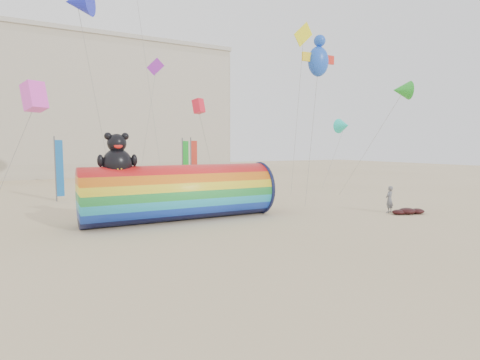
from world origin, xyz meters
name	(u,v)px	position (x,y,z in m)	size (l,w,h in m)	color
ground	(245,225)	(0.00, 0.00, 0.00)	(160.00, 160.00, 0.00)	#CCB58C
hotel_building	(25,106)	(-12.00, 45.95, 10.31)	(60.40, 15.40, 20.60)	#B7AD99
windsock_assembly	(180,191)	(-2.62, 3.25, 1.73)	(11.32, 3.45, 5.22)	red
kite_handler	(389,199)	(10.47, -0.84, 0.88)	(0.65, 0.42, 1.77)	slate
fabric_bundle	(409,211)	(11.22, -1.77, 0.17)	(2.62, 1.35, 0.41)	#3C0B0A
festival_banners	(150,166)	(-1.54, 14.75, 2.64)	(11.54, 1.89, 5.20)	#59595E
flying_kites	(217,34)	(1.52, 6.93, 12.37)	(28.57, 15.40, 11.45)	blue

